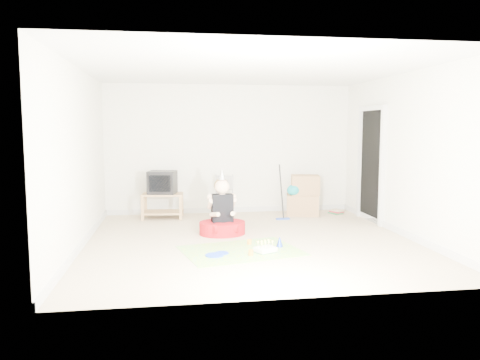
{
  "coord_description": "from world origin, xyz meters",
  "views": [
    {
      "loc": [
        -1.18,
        -6.97,
        1.73
      ],
      "look_at": [
        -0.1,
        0.4,
        0.9
      ],
      "focal_mm": 35.0,
      "sensor_mm": 36.0,
      "label": 1
    }
  ],
  "objects": [
    {
      "name": "tv_stand",
      "position": [
        -1.36,
        2.02,
        0.28
      ],
      "size": [
        0.81,
        0.54,
        0.48
      ],
      "color": "#A97C4C",
      "rests_on": "ground"
    },
    {
      "name": "orange_cup_far",
      "position": [
        -0.14,
        -0.85,
        0.04
      ],
      "size": [
        0.09,
        0.09,
        0.08
      ],
      "primitive_type": "cylinder",
      "rotation": [
        0.0,
        0.0,
        0.56
      ],
      "color": "orange",
      "rests_on": "party_mat"
    },
    {
      "name": "floor_mop",
      "position": [
        0.89,
        1.56,
        0.26
      ],
      "size": [
        0.26,
        0.35,
        1.03
      ],
      "color": "#2445B6",
      "rests_on": "ground"
    },
    {
      "name": "cardboard_boxes",
      "position": [
        1.41,
        1.97,
        0.38
      ],
      "size": [
        0.73,
        0.62,
        0.79
      ],
      "color": "#A4794F",
      "rests_on": "ground"
    },
    {
      "name": "folding_chair",
      "position": [
        -0.22,
        1.92,
        0.4
      ],
      "size": [
        0.48,
        0.47,
        0.83
      ],
      "color": "gray",
      "rests_on": "ground"
    },
    {
      "name": "birthday_cake",
      "position": [
        0.09,
        -0.72,
        0.04
      ],
      "size": [
        0.34,
        0.31,
        0.14
      ],
      "color": "white",
      "rests_on": "party_mat"
    },
    {
      "name": "doorway_recess",
      "position": [
        2.48,
        1.2,
        1.02
      ],
      "size": [
        0.02,
        0.9,
        2.05
      ],
      "primitive_type": "cube",
      "color": "black",
      "rests_on": "ground"
    },
    {
      "name": "orange_cup_near",
      "position": [
        -0.05,
        -0.24,
        0.04
      ],
      "size": [
        0.09,
        0.09,
        0.08
      ],
      "primitive_type": "cylinder",
      "rotation": [
        0.0,
        0.0,
        0.64
      ],
      "color": "orange",
      "rests_on": "party_mat"
    },
    {
      "name": "book_pile",
      "position": [
        2.11,
        2.0,
        0.04
      ],
      "size": [
        0.27,
        0.3,
        0.08
      ],
      "color": "#2A8046",
      "rests_on": "ground"
    },
    {
      "name": "blue_plate_far",
      "position": [
        -0.63,
        -0.79,
        0.01
      ],
      "size": [
        0.28,
        0.28,
        0.01
      ],
      "primitive_type": "cylinder",
      "rotation": [
        0.0,
        0.0,
        -0.11
      ],
      "color": "blue",
      "rests_on": "party_mat"
    },
    {
      "name": "ground",
      "position": [
        0.0,
        0.0,
        0.0
      ],
      "size": [
        5.0,
        5.0,
        0.0
      ],
      "primitive_type": "plane",
      "color": "#CAB391",
      "rests_on": "ground"
    },
    {
      "name": "crt_tv",
      "position": [
        -1.36,
        2.02,
        0.7
      ],
      "size": [
        0.59,
        0.52,
        0.43
      ],
      "primitive_type": "cube",
      "rotation": [
        0.0,
        0.0,
        -0.23
      ],
      "color": "black",
      "rests_on": "tv_stand"
    },
    {
      "name": "seated_woman",
      "position": [
        -0.38,
        0.51,
        0.24
      ],
      "size": [
        0.82,
        0.82,
        1.08
      ],
      "color": "#AC0F17",
      "rests_on": "ground"
    },
    {
      "name": "blue_plate_near",
      "position": [
        -0.52,
        -0.69,
        0.01
      ],
      "size": [
        0.24,
        0.24,
        0.01
      ],
      "primitive_type": "cylinder",
      "rotation": [
        0.0,
        0.0,
        0.28
      ],
      "color": "blue",
      "rests_on": "party_mat"
    },
    {
      "name": "party_mat",
      "position": [
        -0.23,
        -0.58,
        0.0
      ],
      "size": [
        1.84,
        1.51,
        0.01
      ],
      "primitive_type": "cube",
      "rotation": [
        0.0,
        0.0,
        0.24
      ],
      "color": "#FF3595",
      "rests_on": "ground"
    },
    {
      "name": "blue_party_hat",
      "position": [
        0.36,
        -0.45,
        0.08
      ],
      "size": [
        0.13,
        0.13,
        0.15
      ],
      "primitive_type": "cone",
      "rotation": [
        0.0,
        0.0,
        0.35
      ],
      "color": "#1B3ABE",
      "rests_on": "party_mat"
    }
  ]
}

